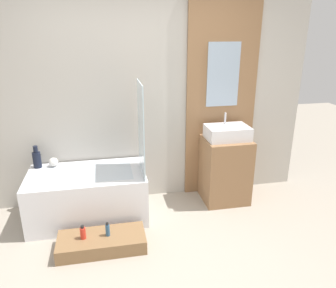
{
  "coord_description": "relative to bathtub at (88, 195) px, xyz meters",
  "views": [
    {
      "loc": [
        -0.41,
        -2.27,
        2.1
      ],
      "look_at": [
        0.18,
        0.7,
        1.01
      ],
      "focal_mm": 35.0,
      "sensor_mm": 36.0,
      "label": 1
    }
  ],
  "objects": [
    {
      "name": "ground_plane",
      "position": [
        0.66,
        -1.16,
        -0.28
      ],
      "size": [
        12.0,
        12.0,
        0.0
      ],
      "primitive_type": "plane",
      "color": "#A39989"
    },
    {
      "name": "wall_tiled_back",
      "position": [
        0.66,
        0.42,
        1.02
      ],
      "size": [
        4.2,
        0.06,
        2.6
      ],
      "primitive_type": "cube",
      "color": "#B7B2A8",
      "rests_on": "ground_plane"
    },
    {
      "name": "bathtub",
      "position": [
        0.0,
        0.0,
        0.0
      ],
      "size": [
        1.3,
        0.74,
        0.56
      ],
      "color": "white",
      "rests_on": "ground_plane"
    },
    {
      "name": "vase_tall_dark",
      "position": [
        -0.55,
        0.27,
        0.38
      ],
      "size": [
        0.09,
        0.09,
        0.26
      ],
      "color": "black",
      "rests_on": "bathtub"
    },
    {
      "name": "vase_round_light",
      "position": [
        -0.38,
        0.26,
        0.33
      ],
      "size": [
        0.11,
        0.11,
        0.11
      ],
      "primitive_type": "sphere",
      "color": "silver",
      "rests_on": "bathtub"
    },
    {
      "name": "sink",
      "position": [
        1.68,
        0.1,
        0.62
      ],
      "size": [
        0.51,
        0.36,
        0.3
      ],
      "color": "white",
      "rests_on": "vanity_cabinet"
    },
    {
      "name": "wall_wood_accent",
      "position": [
        1.68,
        0.37,
        1.03
      ],
      "size": [
        0.89,
        0.04,
        2.6
      ],
      "color": "#8E6642",
      "rests_on": "ground_plane"
    },
    {
      "name": "bottle_soap_secondary",
      "position": [
        0.2,
        -0.62,
        -0.07
      ],
      "size": [
        0.04,
        0.04,
        0.15
      ],
      "color": "#2D567A",
      "rests_on": "wooden_step_bench"
    },
    {
      "name": "wooden_step_bench",
      "position": [
        0.14,
        -0.62,
        -0.21
      ],
      "size": [
        0.86,
        0.38,
        0.14
      ],
      "primitive_type": "cube",
      "color": "olive",
      "rests_on": "ground_plane"
    },
    {
      "name": "bottle_soap_primary",
      "position": [
        -0.04,
        -0.62,
        -0.07
      ],
      "size": [
        0.05,
        0.05,
        0.14
      ],
      "color": "red",
      "rests_on": "wooden_step_bench"
    },
    {
      "name": "glass_shower_screen",
      "position": [
        0.62,
        -0.09,
        0.78
      ],
      "size": [
        0.01,
        0.51,
        1.01
      ],
      "primitive_type": "cube",
      "color": "silver",
      "rests_on": "bathtub"
    },
    {
      "name": "vanity_cabinet",
      "position": [
        1.68,
        0.1,
        0.13
      ],
      "size": [
        0.55,
        0.5,
        0.82
      ],
      "primitive_type": "cube",
      "color": "#8E6642",
      "rests_on": "ground_plane"
    }
  ]
}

